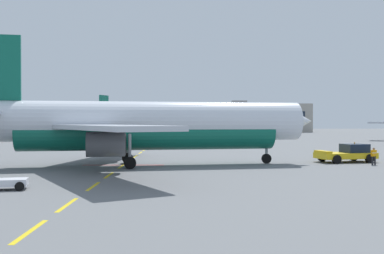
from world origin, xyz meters
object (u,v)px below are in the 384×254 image
object	(u,v)px
airliner_far_center	(127,124)
ground_crew_worker	(374,155)
airliner_foreground	(143,125)
pushback_tug	(347,154)

from	to	relation	value
airliner_far_center	ground_crew_worker	size ratio (longest dim) A/B	17.35
airliner_foreground	ground_crew_worker	size ratio (longest dim) A/B	20.32
airliner_far_center	ground_crew_worker	world-z (taller)	airliner_far_center
ground_crew_worker	airliner_far_center	bearing A→B (deg)	113.18
pushback_tug	ground_crew_worker	bearing A→B (deg)	-65.77
airliner_foreground	ground_crew_worker	xyz separation A→B (m)	(22.57, 0.35, -2.97)
airliner_foreground	ground_crew_worker	bearing A→B (deg)	0.89
ground_crew_worker	pushback_tug	bearing A→B (deg)	114.23
airliner_foreground	airliner_far_center	bearing A→B (deg)	98.21
airliner_foreground	pushback_tug	world-z (taller)	airliner_foreground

